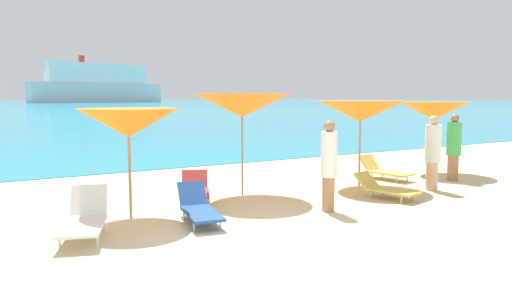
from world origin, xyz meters
name	(u,v)px	position (x,y,z in m)	size (l,w,h in m)	color
ground_plane	(116,170)	(0.00, 10.00, -0.15)	(50.00, 100.00, 0.30)	beige
umbrella_2	(128,123)	(-1.46, 2.90, 1.79)	(1.85, 1.85, 2.06)	#9E7F59
umbrella_3	(242,106)	(1.36, 3.63, 2.07)	(2.24, 2.24, 2.35)	#9E7F59
umbrella_4	(360,111)	(4.48, 3.09, 1.91)	(2.32, 2.32, 2.18)	#9E7F59
umbrella_5	(433,111)	(7.83, 3.56, 1.86)	(2.21, 2.21, 2.13)	#9E7F59
lounge_chair_2	(84,218)	(-2.46, 2.01, 0.32)	(1.08, 1.64, 0.75)	white
lounge_chair_3	(385,188)	(3.96, 1.67, 0.24)	(0.88, 1.53, 0.52)	#D8BF4C
lounge_chair_4	(199,208)	(-0.47, 1.96, 0.26)	(0.81, 1.67, 0.62)	#1E478C
lounge_chair_5	(384,170)	(5.77, 3.47, 0.26)	(0.83, 1.54, 0.63)	#D8BF4C
lounge_chair_6	(195,189)	(0.13, 3.56, 0.27)	(1.07, 1.46, 0.61)	#A53333
beachgoer_0	(433,151)	(5.62, 1.76, 0.96)	(0.38, 0.38, 1.83)	#DBAA84
beachgoer_1	(454,146)	(7.24, 2.38, 0.95)	(0.38, 0.38, 1.82)	#A3704C
beachgoer_2	(329,163)	(2.07, 1.37, 0.97)	(0.33, 0.33, 1.81)	#A3704C
cruise_ship	(99,85)	(41.69, 208.10, 7.54)	(59.16, 20.99, 19.99)	silver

